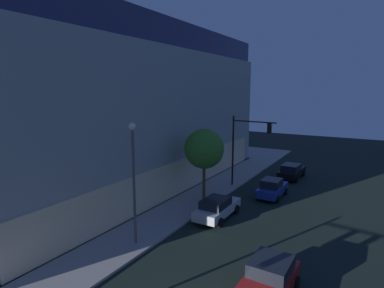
% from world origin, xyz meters
% --- Properties ---
extents(modern_building, '(35.64, 30.28, 15.34)m').
position_xyz_m(modern_building, '(14.05, 24.27, 7.61)').
color(modern_building, '#4C4C51').
rests_on(modern_building, ground).
extents(traffic_light_far_corner, '(0.62, 4.36, 6.85)m').
position_xyz_m(traffic_light_far_corner, '(18.89, 5.03, 4.69)').
color(traffic_light_far_corner, black).
rests_on(traffic_light_far_corner, sidewalk_corner).
extents(street_lamp_sidewalk, '(0.44, 0.44, 7.42)m').
position_xyz_m(street_lamp_sidewalk, '(4.81, 6.57, 4.85)').
color(street_lamp_sidewalk, '#4E4E4E').
rests_on(street_lamp_sidewalk, sidewalk_corner).
extents(sidewalk_tree, '(3.36, 3.36, 6.10)m').
position_xyz_m(sidewalk_tree, '(13.83, 6.70, 4.56)').
color(sidewalk_tree, '#513B1E').
rests_on(sidewalk_tree, sidewalk_corner).
extents(car_red, '(4.12, 2.22, 1.71)m').
position_xyz_m(car_red, '(4.19, -1.94, 0.87)').
color(car_red, maroon).
rests_on(car_red, ground).
extents(car_silver, '(4.68, 2.04, 1.56)m').
position_xyz_m(car_silver, '(11.12, 4.12, 0.81)').
color(car_silver, '#B7BABF').
rests_on(car_silver, ground).
extents(car_blue, '(4.14, 2.00, 1.68)m').
position_xyz_m(car_blue, '(17.83, 1.96, 0.82)').
color(car_blue, navy).
rests_on(car_blue, ground).
extents(car_black, '(4.63, 2.24, 1.58)m').
position_xyz_m(car_black, '(24.88, 1.93, 0.81)').
color(car_black, black).
rests_on(car_black, ground).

